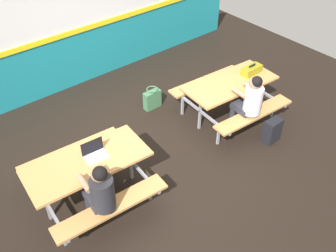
# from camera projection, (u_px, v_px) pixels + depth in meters

# --- Properties ---
(ground_plane) EXTENTS (10.00, 10.00, 0.02)m
(ground_plane) POSITION_uv_depth(u_px,v_px,m) (165.00, 149.00, 6.36)
(ground_plane) COLOR black
(accent_backdrop) EXTENTS (8.00, 0.14, 2.60)m
(accent_backdrop) POSITION_uv_depth(u_px,v_px,m) (74.00, 25.00, 7.21)
(accent_backdrop) COLOR teal
(accent_backdrop) RESTS_ON ground
(picnic_table_left) EXTENTS (1.74, 1.67, 0.74)m
(picnic_table_left) POSITION_uv_depth(u_px,v_px,m) (88.00, 170.00, 5.18)
(picnic_table_left) COLOR tan
(picnic_table_left) RESTS_ON ground
(picnic_table_right) EXTENTS (1.74, 1.67, 0.74)m
(picnic_table_right) POSITION_uv_depth(u_px,v_px,m) (229.00, 90.00, 6.71)
(picnic_table_right) COLOR tan
(picnic_table_right) RESTS_ON ground
(student_nearer) EXTENTS (0.38, 0.53, 1.21)m
(student_nearer) POSITION_uv_depth(u_px,v_px,m) (100.00, 192.00, 4.71)
(student_nearer) COLOR #2D2D38
(student_nearer) RESTS_ON ground
(student_further) EXTENTS (0.38, 0.53, 1.21)m
(student_further) POSITION_uv_depth(u_px,v_px,m) (249.00, 100.00, 6.23)
(student_further) COLOR #2D2D38
(student_further) RESTS_ON ground
(laptop_silver) EXTENTS (0.34, 0.24, 0.22)m
(laptop_silver) POSITION_uv_depth(u_px,v_px,m) (95.00, 153.00, 5.14)
(laptop_silver) COLOR silver
(laptop_silver) RESTS_ON picnic_table_left
(toolbox_grey) EXTENTS (0.40, 0.18, 0.18)m
(toolbox_grey) POSITION_uv_depth(u_px,v_px,m) (252.00, 70.00, 6.78)
(toolbox_grey) COLOR olive
(toolbox_grey) RESTS_ON picnic_table_right
(backpack_dark) EXTENTS (0.30, 0.22, 0.44)m
(backpack_dark) POSITION_uv_depth(u_px,v_px,m) (272.00, 131.00, 6.39)
(backpack_dark) COLOR black
(backpack_dark) RESTS_ON ground
(tote_bag_bright) EXTENTS (0.34, 0.21, 0.43)m
(tote_bag_bright) POSITION_uv_depth(u_px,v_px,m) (152.00, 99.00, 7.15)
(tote_bag_bright) COLOR #3F724C
(tote_bag_bright) RESTS_ON ground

